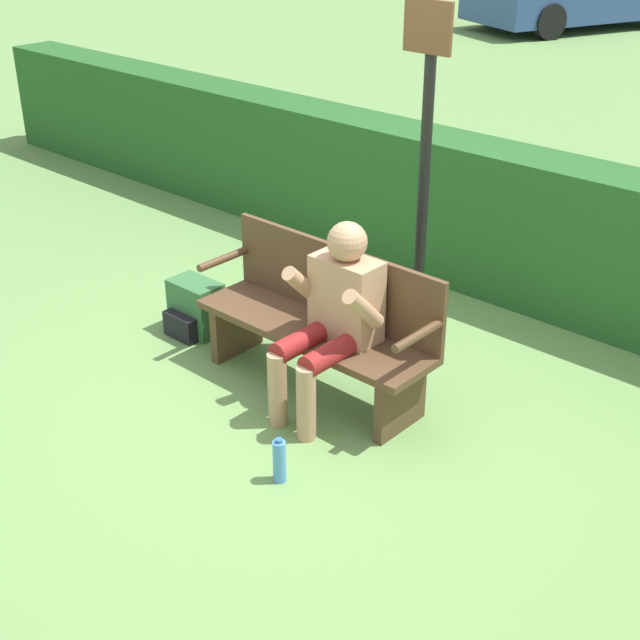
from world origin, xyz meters
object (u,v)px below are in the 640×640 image
(water_bottle, at_px, (279,461))
(signpost, at_px, (425,157))
(backpack, at_px, (195,309))
(person_seated, at_px, (334,312))
(park_bench, at_px, (320,321))

(water_bottle, relative_size, signpost, 0.12)
(backpack, distance_m, signpost, 1.86)
(backpack, xyz_separation_m, water_bottle, (1.58, -0.80, -0.05))
(person_seated, distance_m, signpost, 1.16)
(park_bench, distance_m, signpost, 1.18)
(backpack, xyz_separation_m, signpost, (1.21, 0.88, 1.11))
(person_seated, height_order, signpost, signpost)
(water_bottle, xyz_separation_m, signpost, (-0.37, 1.68, 1.16))
(person_seated, xyz_separation_m, signpost, (-0.10, 0.95, 0.66))
(water_bottle, bearing_deg, backpack, 153.17)
(park_bench, relative_size, water_bottle, 6.05)
(park_bench, xyz_separation_m, backpack, (-1.09, -0.06, -0.26))
(park_bench, xyz_separation_m, water_bottle, (0.49, -0.86, -0.31))
(person_seated, distance_m, water_bottle, 0.93)
(park_bench, height_order, water_bottle, park_bench)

